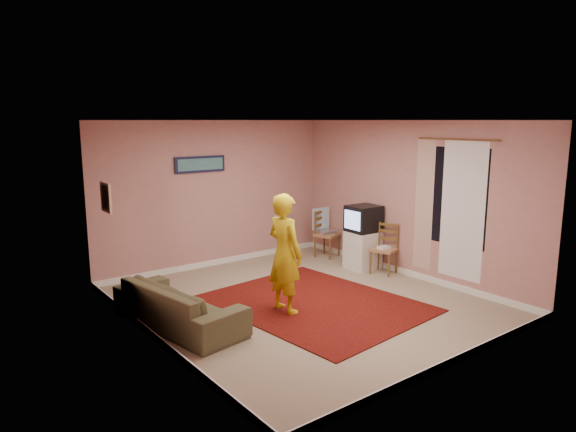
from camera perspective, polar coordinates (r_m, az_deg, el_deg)
ground at (r=7.55m, az=1.67°, el=-9.55°), size 5.00×5.00×0.00m
wall_back at (r=9.25m, az=-8.07°, el=2.43°), size 4.50×0.02×2.60m
wall_front at (r=5.53m, az=18.27°, el=-3.54°), size 4.50×0.02×2.60m
wall_left at (r=6.07m, az=-15.04°, el=-2.13°), size 0.02×5.00×2.60m
wall_right at (r=8.77m, az=13.23°, el=1.80°), size 0.02×5.00×2.60m
ceiling at (r=7.08m, az=1.78°, el=10.60°), size 4.50×5.00×0.02m
baseboard_back at (r=9.50m, az=-7.84°, el=-5.06°), size 4.50×0.02×0.10m
baseboard_front at (r=5.96m, az=17.46°, el=-15.27°), size 4.50×0.02×0.10m
baseboard_left at (r=6.46m, az=-14.41°, el=-13.00°), size 0.02×5.00×0.10m
baseboard_right at (r=9.04m, az=12.85°, el=-6.06°), size 0.02×5.00×0.10m
window at (r=8.21m, az=18.08°, el=2.03°), size 0.01×1.10×1.50m
curtain_sheer at (r=8.15m, az=18.81°, el=0.50°), size 0.01×0.75×2.10m
curtain_floral at (r=8.54m, az=14.87°, el=1.15°), size 0.01×0.35×2.10m
curtain_rod at (r=8.10m, az=18.25°, el=8.10°), size 0.02×1.40×0.02m
picture_back at (r=9.02m, az=-9.72°, el=5.69°), size 0.95×0.04×0.28m
picture_left at (r=7.52m, az=-19.56°, el=1.97°), size 0.04×0.38×0.42m
area_rug at (r=7.48m, az=3.03°, el=-9.67°), size 2.59×3.11×0.02m
tv_cabinet at (r=9.22m, az=8.31°, el=-3.73°), size 0.53×0.48×0.67m
crt_tv at (r=9.09m, az=8.38°, el=-0.28°), size 0.55×0.49×0.46m
chair_a at (r=9.85m, az=4.38°, el=-1.45°), size 0.51×0.49×0.49m
dvd_player at (r=9.87m, az=4.38°, el=-1.78°), size 0.38×0.28×0.06m
blue_throw at (r=9.96m, az=3.67°, el=-0.28°), size 0.39×0.05×0.41m
chair_b at (r=8.91m, az=10.63°, el=-3.03°), size 0.48×0.49×0.47m
game_console at (r=8.93m, az=10.61°, el=-3.44°), size 0.21×0.16×0.04m
sofa at (r=6.79m, az=-12.05°, el=-9.58°), size 1.09×2.05×0.57m
person at (r=6.96m, az=-0.36°, el=-4.18°), size 0.44×0.63×1.65m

